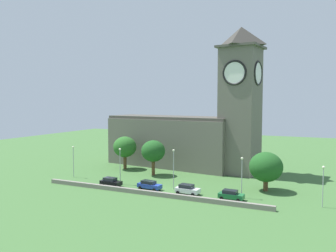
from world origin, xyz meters
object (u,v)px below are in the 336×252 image
car_black (111,182)px  tree_churchyard (266,167)px  streetlamp_west_mid (120,160)px  car_white (187,189)px  streetlamp_east_end (323,179)px  streetlamp_central (174,163)px  tree_riverside_east (153,151)px  church (191,129)px  tree_by_tower (125,147)px  car_blue (149,185)px  streetlamp_east_mid (242,171)px  car_green (231,195)px  streetlamp_west_end (73,156)px

car_black → tree_churchyard: 29.90m
tree_churchyard → streetlamp_west_mid: bearing=-165.9°
car_white → streetlamp_east_end: 22.54m
streetlamp_central → tree_riverside_east: (-9.10, 9.26, 0.43)m
tree_churchyard → tree_riverside_east: size_ratio=0.92×
church → streetlamp_central: (4.44, -21.03, -4.78)m
streetlamp_central → tree_by_tower: size_ratio=0.95×
streetlamp_central → streetlamp_west_mid: bearing=-174.5°
church → car_white: church is taller
tree_by_tower → streetlamp_west_mid: bearing=-61.7°
car_blue → car_white: car_white is taller
streetlamp_east_mid → tree_by_tower: bearing=157.1°
tree_churchyard → car_white: bearing=-146.6°
streetlamp_east_end → tree_churchyard: bearing=146.5°
car_blue → tree_churchyard: bearing=21.6°
streetlamp_central → streetlamp_east_mid: size_ratio=1.07×
car_black → car_white: (15.81, 0.91, 0.03)m
car_blue → streetlamp_central: size_ratio=0.64×
tree_churchyard → car_green: bearing=-117.5°
car_black → tree_by_tower: tree_by_tower is taller
church → car_green: bearing=-55.5°
car_white → tree_churchyard: tree_churchyard is taller
streetlamp_east_end → tree_riverside_east: (-35.05, 9.91, 1.02)m
streetlamp_west_end → streetlamp_west_mid: bearing=-5.2°
car_white → tree_by_tower: bearing=146.0°
streetlamp_west_mid → tree_by_tower: (-7.47, 13.85, 0.59)m
car_white → church: bearing=109.3°
church → tree_by_tower: (-14.30, -8.27, -4.37)m
streetlamp_east_mid → streetlamp_west_end: bearing=178.8°
car_green → streetlamp_west_end: size_ratio=0.62×
streetlamp_east_mid → tree_by_tower: (-31.92, 13.49, 0.70)m
tree_churchyard → streetlamp_central: bearing=-160.3°
car_green → tree_by_tower: bearing=153.3°
streetlamp_central → tree_churchyard: size_ratio=1.05×
streetlamp_central → tree_churchyard: streetlamp_central is taller
church → car_white: (8.20, -23.43, -8.92)m
church → car_blue: 24.93m
streetlamp_central → streetlamp_east_end: size_ratio=1.16×
car_blue → tree_by_tower: (-14.68, 14.99, 4.61)m
tree_by_tower → streetlamp_central: bearing=-34.3°
streetlamp_west_mid → tree_riverside_east: size_ratio=0.92×
streetlamp_west_end → tree_churchyard: 40.68m
streetlamp_west_end → streetlamp_east_end: (50.03, -0.72, -0.18)m
church → tree_riverside_east: church is taller
streetlamp_west_mid → streetlamp_east_mid: (24.46, 0.36, -0.11)m
car_black → streetlamp_east_mid: size_ratio=0.62×
streetlamp_east_end → tree_churchyard: 11.70m
streetlamp_central → streetlamp_east_end: 25.97m
tree_churchyard → church: bearing=143.6°
car_green → tree_riverside_east: bearing=150.4°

